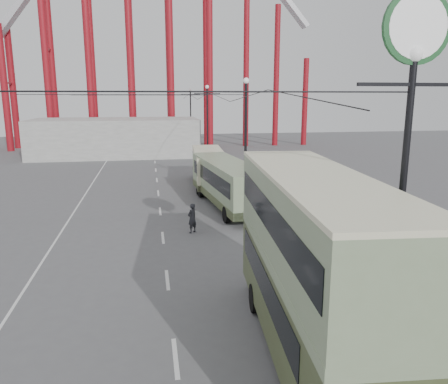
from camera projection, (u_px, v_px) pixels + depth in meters
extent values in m
plane|color=#555558|center=(200.00, 323.00, 15.71)|extent=(160.00, 160.00, 0.00)
cube|color=silver|center=(159.00, 201.00, 33.83)|extent=(0.15, 82.00, 0.01)
cube|color=silver|center=(237.00, 195.00, 35.85)|extent=(0.12, 120.00, 0.01)
cube|color=silver|center=(81.00, 201.00, 33.81)|extent=(0.12, 120.00, 0.01)
cylinder|color=black|center=(400.00, 218.00, 12.77)|extent=(0.20, 0.20, 9.00)
cylinder|color=black|center=(388.00, 348.00, 13.68)|extent=(0.44, 0.44, 0.50)
cube|color=black|center=(412.00, 85.00, 11.95)|extent=(3.20, 0.10, 0.10)
sphere|color=white|center=(415.00, 54.00, 11.78)|extent=(0.44, 0.44, 0.44)
cylinder|color=#1C5327|center=(417.00, 27.00, 11.63)|extent=(2.00, 0.12, 2.00)
cylinder|color=white|center=(417.00, 27.00, 11.63)|extent=(1.70, 0.16, 1.70)
cylinder|color=black|center=(246.00, 143.00, 32.99)|extent=(0.20, 0.20, 9.00)
cylinder|color=black|center=(245.00, 198.00, 33.90)|extent=(0.44, 0.44, 0.50)
cube|color=black|center=(246.00, 92.00, 32.17)|extent=(3.20, 0.10, 0.10)
sphere|color=white|center=(246.00, 81.00, 32.00)|extent=(0.44, 0.44, 0.44)
cylinder|color=black|center=(207.00, 125.00, 54.17)|extent=(0.20, 0.20, 9.00)
cylinder|color=black|center=(208.00, 159.00, 55.08)|extent=(0.44, 0.44, 0.50)
cube|color=black|center=(207.00, 94.00, 53.35)|extent=(3.20, 0.10, 0.10)
sphere|color=white|center=(207.00, 87.00, 53.18)|extent=(0.44, 0.44, 0.44)
cylinder|color=black|center=(191.00, 117.00, 75.35)|extent=(0.20, 0.20, 9.00)
cylinder|color=black|center=(191.00, 141.00, 76.26)|extent=(0.44, 0.44, 0.50)
cube|color=black|center=(190.00, 94.00, 74.53)|extent=(3.20, 0.10, 0.10)
sphere|color=white|center=(190.00, 90.00, 74.36)|extent=(0.44, 0.44, 0.44)
cylinder|color=maroon|center=(5.00, 89.00, 63.11)|extent=(1.00, 1.00, 18.00)
cylinder|color=maroon|center=(13.00, 89.00, 66.97)|extent=(1.00, 1.00, 18.00)
cylinder|color=maroon|center=(45.00, 57.00, 63.13)|extent=(1.00, 1.00, 27.00)
cylinder|color=maroon|center=(51.00, 59.00, 66.98)|extent=(1.00, 1.00, 27.00)
cylinder|color=maroon|center=(86.00, 25.00, 63.15)|extent=(1.00, 1.00, 36.00)
cylinder|color=maroon|center=(90.00, 30.00, 67.00)|extent=(1.00, 1.00, 36.00)
cylinder|color=maroon|center=(128.00, 0.00, 67.02)|extent=(1.00, 1.00, 45.00)
cylinder|color=maroon|center=(246.00, 51.00, 68.69)|extent=(0.90, 0.90, 30.00)
cylinder|color=maroon|center=(276.00, 77.00, 70.37)|extent=(0.90, 0.90, 22.00)
cylinder|color=maroon|center=(305.00, 102.00, 72.05)|extent=(0.90, 0.90, 14.00)
cube|color=gray|center=(116.00, 137.00, 59.43)|extent=(22.00, 10.00, 5.00)
cube|color=#3D4424|center=(310.00, 303.00, 13.35)|extent=(3.55, 10.99, 2.38)
cube|color=black|center=(311.00, 289.00, 13.25)|extent=(3.42, 8.83, 0.97)
cube|color=gray|center=(312.00, 262.00, 13.06)|extent=(3.57, 10.99, 0.32)
cube|color=gray|center=(314.00, 219.00, 12.77)|extent=(3.55, 10.99, 2.38)
cube|color=black|center=(314.00, 215.00, 12.75)|extent=(3.54, 10.34, 0.92)
cube|color=beige|center=(316.00, 176.00, 12.50)|extent=(3.57, 10.99, 0.13)
cylinder|color=black|center=(255.00, 298.00, 16.45)|extent=(0.39, 1.10, 1.08)
cylinder|color=black|center=(318.00, 295.00, 16.67)|extent=(0.39, 1.10, 1.08)
cube|color=gray|center=(227.00, 182.00, 31.81)|extent=(3.91, 12.01, 2.57)
cube|color=black|center=(227.00, 176.00, 31.71)|extent=(3.81, 10.73, 1.02)
cube|color=#3D4424|center=(227.00, 195.00, 32.02)|extent=(3.94, 12.01, 0.54)
cube|color=gray|center=(227.00, 163.00, 31.51)|extent=(3.93, 12.01, 0.17)
cylinder|color=black|center=(201.00, 191.00, 34.90)|extent=(0.41, 1.10, 1.07)
cylinder|color=black|center=(230.00, 190.00, 35.54)|extent=(0.41, 1.10, 1.07)
cylinder|color=black|center=(226.00, 214.00, 28.25)|extent=(0.41, 1.10, 1.07)
cylinder|color=black|center=(261.00, 211.00, 28.89)|extent=(0.41, 1.10, 1.07)
cube|color=beige|center=(209.00, 166.00, 39.33)|extent=(3.19, 10.40, 2.46)
cube|color=black|center=(209.00, 162.00, 39.24)|extent=(3.15, 9.17, 0.97)
cube|color=#3D4424|center=(209.00, 177.00, 39.54)|extent=(3.22, 10.40, 0.51)
cube|color=beige|center=(209.00, 152.00, 39.05)|extent=(3.21, 10.40, 0.16)
cylinder|color=black|center=(195.00, 175.00, 42.07)|extent=(0.35, 1.04, 1.03)
cylinder|color=black|center=(219.00, 175.00, 42.31)|extent=(0.35, 1.04, 1.03)
cylinder|color=black|center=(198.00, 188.00, 36.49)|extent=(0.35, 1.04, 1.03)
cylinder|color=black|center=(226.00, 187.00, 36.74)|extent=(0.35, 1.04, 1.03)
imported|color=black|center=(192.00, 218.00, 25.93)|extent=(0.77, 0.75, 1.79)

